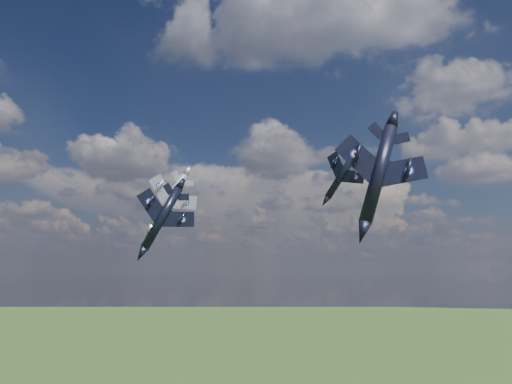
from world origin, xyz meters
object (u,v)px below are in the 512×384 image
(jet_lead_navy, at_px, (162,218))
(jet_right_navy, at_px, (378,174))
(jet_left_silver, at_px, (169,200))
(jet_high_navy, at_px, (342,175))

(jet_lead_navy, relative_size, jet_right_navy, 0.85)
(jet_right_navy, distance_m, jet_left_silver, 43.77)
(jet_lead_navy, height_order, jet_left_silver, jet_left_silver)
(jet_lead_navy, distance_m, jet_left_silver, 18.30)
(jet_high_navy, distance_m, jet_left_silver, 30.66)
(jet_high_navy, bearing_deg, jet_lead_navy, -111.14)
(jet_right_navy, bearing_deg, jet_high_navy, 86.26)
(jet_right_navy, relative_size, jet_high_navy, 1.22)
(jet_high_navy, relative_size, jet_left_silver, 0.89)
(jet_right_navy, height_order, jet_left_silver, jet_left_silver)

